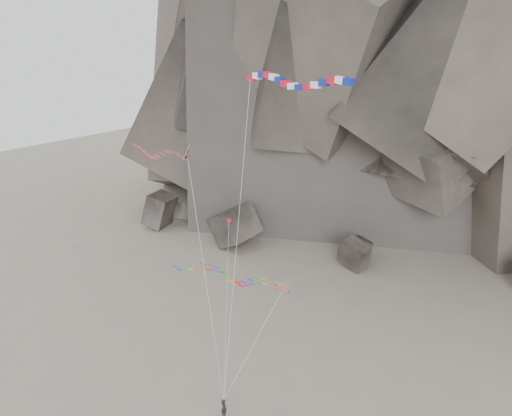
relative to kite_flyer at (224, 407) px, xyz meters
The scene contains 7 objects.
ground 4.50m from the kite_flyer, 109.92° to the left, with size 260.00×260.00×0.00m, color gray.
boulder_field 38.89m from the kite_flyer, 85.34° to the left, with size 81.31×18.29×8.14m.
kite_flyer is the anchor object (origin of this frame).
delta_kite 25.27m from the kite_flyer, 158.24° to the left, with size 15.42×5.01×22.85m.
banner_kite 30.09m from the kite_flyer, 64.27° to the left, with size 11.80×8.69×29.27m.
parafoil_kite 12.58m from the kite_flyer, 126.76° to the left, with size 14.97×6.46×10.36m.
pennant_kite 14.99m from the kite_flyer, 122.52° to the left, with size 6.12×9.23×14.13m.
Camera 1 is at (25.01, -34.43, 33.53)m, focal length 35.00 mm.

